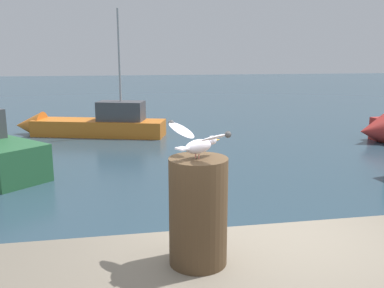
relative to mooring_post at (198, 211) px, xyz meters
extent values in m
cylinder|color=#4C3823|center=(0.00, 0.00, 0.00)|extent=(0.43, 0.43, 0.80)
cylinder|color=#C66E60|center=(0.00, -0.02, 0.42)|extent=(0.01, 0.01, 0.04)
cylinder|color=#C66E60|center=(-0.02, 0.01, 0.42)|extent=(0.01, 0.01, 0.04)
ellipsoid|color=silver|center=(0.00, 0.00, 0.49)|extent=(0.24, 0.19, 0.10)
sphere|color=silver|center=(0.12, 0.07, 0.51)|extent=(0.06, 0.06, 0.06)
cone|color=gold|center=(0.16, 0.09, 0.51)|extent=(0.05, 0.04, 0.02)
cube|color=silver|center=(-0.13, -0.07, 0.49)|extent=(0.10, 0.10, 0.01)
ellipsoid|color=silver|center=(0.08, -0.16, 0.58)|extent=(0.23, 0.29, 0.10)
sphere|color=#393939|center=(0.14, -0.27, 0.62)|extent=(0.04, 0.04, 0.04)
ellipsoid|color=silver|center=(-0.10, 0.15, 0.58)|extent=(0.23, 0.29, 0.10)
sphere|color=#393939|center=(-0.16, 0.26, 0.62)|extent=(0.04, 0.04, 0.04)
cone|color=#B72D28|center=(8.15, 9.97, -1.43)|extent=(1.38, 1.38, 1.21)
cube|color=orange|center=(-1.20, 13.09, -1.57)|extent=(5.03, 2.58, 0.59)
cone|color=orange|center=(-3.83, 13.90, -1.54)|extent=(1.35, 1.35, 1.08)
cube|color=#47474C|center=(-0.37, 12.83, -0.92)|extent=(1.86, 1.36, 0.70)
cylinder|color=#A5A5A8|center=(-0.37, 12.83, 1.08)|extent=(0.08, 0.08, 3.29)
camera|label=1|loc=(-0.56, -2.83, 1.12)|focal=39.34mm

